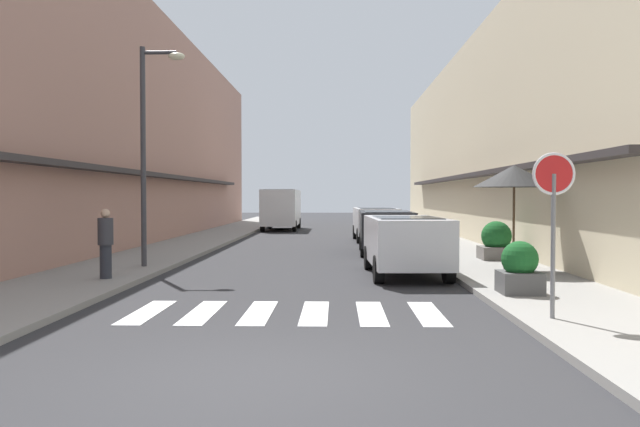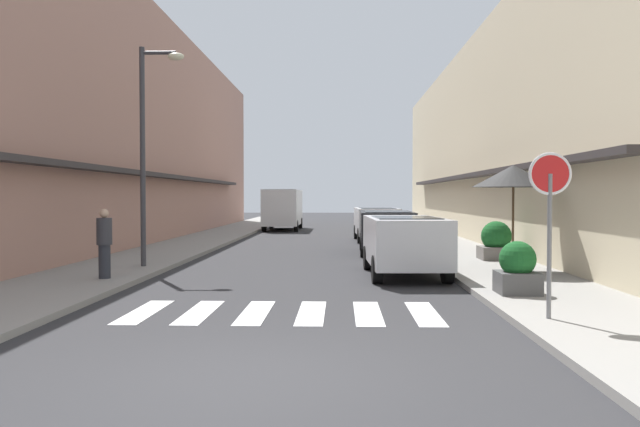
# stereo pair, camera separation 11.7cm
# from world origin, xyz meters

# --- Properties ---
(ground_plane) EXTENTS (99.42, 99.42, 0.00)m
(ground_plane) POSITION_xyz_m (0.00, 18.08, 0.00)
(ground_plane) COLOR #2B2B2D
(sidewalk_left) EXTENTS (2.85, 63.27, 0.12)m
(sidewalk_left) POSITION_xyz_m (-5.02, 18.08, 0.06)
(sidewalk_left) COLOR gray
(sidewalk_left) RESTS_ON ground_plane
(sidewalk_right) EXTENTS (2.85, 63.27, 0.12)m
(sidewalk_right) POSITION_xyz_m (5.02, 18.08, 0.06)
(sidewalk_right) COLOR gray
(sidewalk_right) RESTS_ON ground_plane
(building_row_left) EXTENTS (5.50, 42.67, 9.71)m
(building_row_left) POSITION_xyz_m (-8.94, 19.34, 4.85)
(building_row_left) COLOR #A87A6B
(building_row_left) RESTS_ON ground_plane
(building_row_right) EXTENTS (5.50, 42.67, 8.67)m
(building_row_right) POSITION_xyz_m (8.94, 19.34, 4.33)
(building_row_right) COLOR beige
(building_row_right) RESTS_ON ground_plane
(crosswalk) EXTENTS (5.20, 2.20, 0.01)m
(crosswalk) POSITION_xyz_m (-0.00, 3.81, 0.01)
(crosswalk) COLOR silver
(crosswalk) RESTS_ON ground_plane
(parked_car_near) EXTENTS (1.91, 4.11, 1.47)m
(parked_car_near) POSITION_xyz_m (2.54, 8.75, 0.92)
(parked_car_near) COLOR silver
(parked_car_near) RESTS_ON ground_plane
(parked_car_mid) EXTENTS (1.89, 4.01, 1.47)m
(parked_car_mid) POSITION_xyz_m (2.54, 14.72, 0.92)
(parked_car_mid) COLOR black
(parked_car_mid) RESTS_ON ground_plane
(parked_car_far) EXTENTS (1.91, 4.24, 1.47)m
(parked_car_far) POSITION_xyz_m (2.54, 20.70, 0.92)
(parked_car_far) COLOR silver
(parked_car_far) RESTS_ON ground_plane
(delivery_van) EXTENTS (2.03, 5.41, 2.37)m
(delivery_van) POSITION_xyz_m (-2.39, 29.56, 1.41)
(delivery_van) COLOR silver
(delivery_van) RESTS_ON ground_plane
(round_street_sign) EXTENTS (0.65, 0.07, 2.52)m
(round_street_sign) POSITION_xyz_m (4.13, 2.90, 2.05)
(round_street_sign) COLOR slate
(round_street_sign) RESTS_ON sidewalk_right
(street_lamp) EXTENTS (1.19, 0.28, 5.78)m
(street_lamp) POSITION_xyz_m (-4.09, 9.67, 3.62)
(street_lamp) COLOR #38383D
(street_lamp) RESTS_ON sidewalk_left
(cafe_umbrella) EXTENTS (2.03, 2.03, 2.64)m
(cafe_umbrella) POSITION_xyz_m (5.29, 9.09, 2.46)
(cafe_umbrella) COLOR #262626
(cafe_umbrella) RESTS_ON sidewalk_right
(planter_corner) EXTENTS (0.76, 0.76, 1.00)m
(planter_corner) POSITION_xyz_m (4.34, 5.31, 0.59)
(planter_corner) COLOR #4C4C4C
(planter_corner) RESTS_ON sidewalk_right
(planter_midblock) EXTENTS (0.96, 0.96, 1.13)m
(planter_midblock) POSITION_xyz_m (5.54, 11.73, 0.64)
(planter_midblock) COLOR slate
(planter_midblock) RESTS_ON sidewalk_right
(pedestrian_walking_near) EXTENTS (0.34, 0.34, 1.57)m
(pedestrian_walking_near) POSITION_xyz_m (-4.36, 7.20, 0.94)
(pedestrian_walking_near) COLOR #282B33
(pedestrian_walking_near) RESTS_ON sidewalk_left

